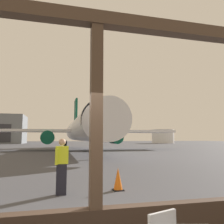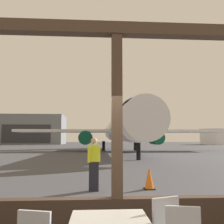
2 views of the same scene
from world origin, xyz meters
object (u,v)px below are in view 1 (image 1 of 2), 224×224
at_px(fuel_storage_tank, 163,136).
at_px(ground_crew_worker, 62,165).
at_px(traffic_cone, 118,179).
at_px(airplane, 83,129).

bearing_deg(fuel_storage_tank, ground_crew_worker, -118.61).
height_order(ground_crew_worker, traffic_cone, ground_crew_worker).
distance_m(airplane, ground_crew_worker, 25.73).
bearing_deg(traffic_cone, ground_crew_worker, -174.41).
distance_m(airplane, traffic_cone, 25.41).
distance_m(ground_crew_worker, traffic_cone, 1.98).
distance_m(traffic_cone, fuel_storage_tank, 79.61).
height_order(traffic_cone, fuel_storage_tank, fuel_storage_tank).
distance_m(airplane, fuel_storage_tank, 57.38).
bearing_deg(fuel_storage_tank, traffic_cone, -117.48).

